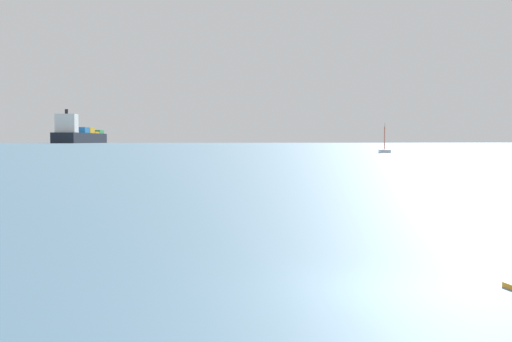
# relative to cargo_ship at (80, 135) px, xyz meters

# --- Properties ---
(ground_plane) EXTENTS (4000.00, 4000.00, 0.00)m
(ground_plane) POSITION_rel_cargo_ship_xyz_m (192.84, -853.26, -10.56)
(ground_plane) COLOR #476B84
(cargo_ship) EXTENTS (42.06, 161.58, 43.22)m
(cargo_ship) POSITION_rel_cargo_ship_xyz_m (0.00, 0.00, 0.00)
(cargo_ship) COLOR black
(cargo_ship) RESTS_ON ground_plane
(small_sailboat) EXTENTS (3.97, 7.41, 8.09)m
(small_sailboat) POSITION_rel_cargo_ship_xyz_m (234.26, -697.40, -9.85)
(small_sailboat) COLOR white
(small_sailboat) RESTS_ON ground_plane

